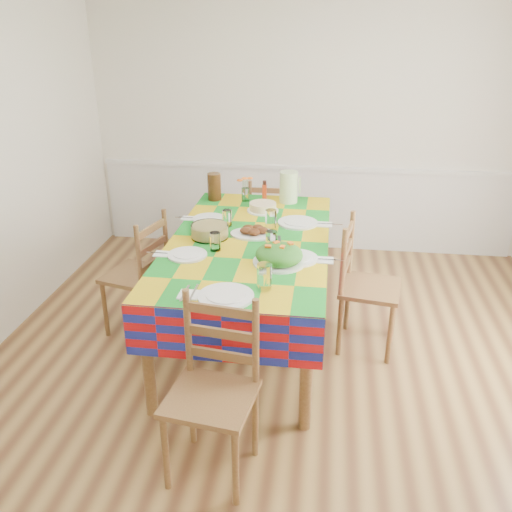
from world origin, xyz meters
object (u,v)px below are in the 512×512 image
at_px(meat_platter, 254,232).
at_px(green_pitcher, 289,187).
at_px(chair_near, 213,392).
at_px(dining_table, 249,251).
at_px(chair_right, 364,287).
at_px(tea_pitcher, 214,187).
at_px(chair_left, 140,275).
at_px(chair_far, 269,223).

relative_size(meat_platter, green_pitcher, 1.29).
distance_m(green_pitcher, chair_near, 2.35).
height_order(dining_table, chair_right, chair_right).
xyz_separation_m(tea_pitcher, chair_right, (1.32, -0.88, -0.47)).
height_order(green_pitcher, chair_right, green_pitcher).
xyz_separation_m(chair_near, chair_left, (-0.88, 1.37, -0.01)).
bearing_deg(chair_far, dining_table, 89.55).
height_order(green_pitcher, chair_far, green_pitcher).
height_order(dining_table, chair_near, chair_near).
distance_m(tea_pitcher, chair_left, 1.11).
relative_size(dining_table, meat_platter, 6.11).
relative_size(green_pitcher, chair_far, 0.30).
distance_m(dining_table, tea_pitcher, 1.02).
height_order(meat_platter, green_pitcher, green_pitcher).
bearing_deg(green_pitcher, meat_platter, -103.15).
xyz_separation_m(dining_table, green_pitcher, (0.22, 0.91, 0.23)).
relative_size(meat_platter, chair_near, 0.35).
bearing_deg(chair_near, chair_right, 66.15).
xyz_separation_m(chair_far, chair_left, (-0.88, -1.39, 0.03)).
bearing_deg(tea_pitcher, chair_right, -33.81).
relative_size(tea_pitcher, chair_left, 0.24).
relative_size(green_pitcher, tea_pitcher, 1.14).
relative_size(dining_table, chair_near, 2.12).
xyz_separation_m(meat_platter, chair_right, (0.85, -0.07, -0.37)).
height_order(green_pitcher, chair_near, green_pitcher).
relative_size(tea_pitcher, chair_far, 0.26).
bearing_deg(chair_left, green_pitcher, 144.88).
relative_size(meat_platter, chair_far, 0.38).
bearing_deg(chair_far, meat_platter, 90.55).
xyz_separation_m(green_pitcher, tea_pitcher, (-0.67, -0.02, -0.02)).
height_order(meat_platter, chair_far, chair_far).
bearing_deg(chair_near, chair_far, 98.30).
bearing_deg(tea_pitcher, dining_table, -63.37).
distance_m(meat_platter, green_pitcher, 0.87).
bearing_deg(green_pitcher, dining_table, -103.43).
bearing_deg(chair_right, dining_table, 100.01).
bearing_deg(dining_table, chair_near, -89.72).
height_order(chair_near, chair_left, chair_near).
relative_size(chair_near, chair_far, 1.10).
distance_m(chair_left, chair_right, 1.75).
xyz_separation_m(chair_far, chair_right, (0.87, -1.37, 0.05)).
bearing_deg(chair_far, chair_right, 121.99).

